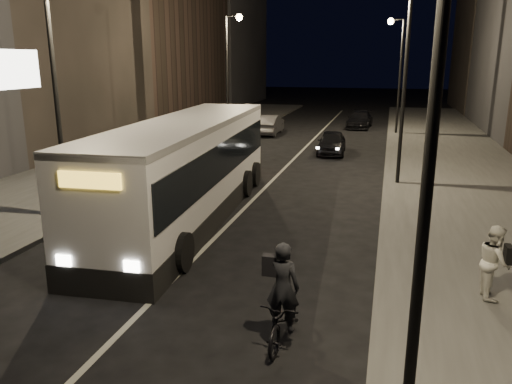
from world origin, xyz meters
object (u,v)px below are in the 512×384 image
Objects in this scene: streetlight_right_near at (414,68)px; cyclist_on_bicycle at (284,310)px; car_far at (360,120)px; pedestrian_woman at (494,262)px; streetlight_left_near at (60,62)px; car_near at (332,142)px; car_mid at (269,124)px; streetlight_left_far at (230,61)px; streetlight_right_far at (397,60)px; city_bus at (188,166)px; streetlight_right_mid at (400,62)px.

streetlight_right_near is 3.72× the size of cyclist_on_bicycle.
cyclist_on_bicycle is 33.07m from car_far.
cyclist_on_bicycle is 1.27× the size of pedestrian_woman.
car_near is at bearing 64.61° from streetlight_left_near.
cyclist_on_bicycle is (8.66, -5.76, -4.63)m from streetlight_left_near.
pedestrian_woman is at bearing -78.06° from car_far.
streetlight_left_far is at bearing 63.65° from car_mid.
streetlight_right_near and streetlight_right_far have the same top height.
car_near is (7.18, -2.87, -4.69)m from streetlight_left_far.
car_far is (8.06, 27.31, -4.71)m from streetlight_left_near.
city_bus is (3.73, 1.36, -3.48)m from streetlight_left_near.
streetlight_right_far reaches higher than car_near.
car_far is at bearing 49.10° from streetlight_left_far.
car_near is 8.64m from car_mid.
pedestrian_woman is at bearing 66.20° from streetlight_right_near.
streetlight_left_far is 24.92m from pedestrian_woman.
cyclist_on_bicycle is at bearing -69.97° from streetlight_left_far.
pedestrian_woman is 18.89m from car_near.
pedestrian_woman is (12.93, -2.86, -4.34)m from streetlight_left_near.
car_near is (7.18, 15.13, -4.69)m from streetlight_left_near.
streetlight_right_far is 12.24m from streetlight_left_far.
streetlight_right_far is at bearing -49.01° from car_far.
car_mid is at bearing -166.39° from streetlight_right_far.
city_bus is at bearing 20.05° from streetlight_left_near.
car_mid is (-8.93, -2.16, -4.63)m from streetlight_right_far.
city_bus is 10.16m from pedestrian_woman.
city_bus is (-6.93, -6.64, -3.48)m from streetlight_right_mid.
cyclist_on_bicycle is 28.46m from car_mid.
streetlight_right_mid is 14.62m from streetlight_left_far.
cyclist_on_bicycle reaches higher than pedestrian_woman.
pedestrian_woman is 27.12m from car_mid.
car_mid is (1.73, 3.84, -4.63)m from streetlight_left_far.
city_bus is 20.61m from car_mid.
streetlight_right_near is at bearing -90.00° from streetlight_right_mid.
streetlight_left_far is 9.04m from car_near.
car_near is 12.21m from car_far.
cyclist_on_bicycle is (8.66, -23.76, -4.63)m from streetlight_left_far.
car_far is (-2.60, 19.31, -4.71)m from streetlight_right_mid.
streetlight_right_near is at bearing -36.88° from streetlight_left_near.
streetlight_right_mid is 1.00× the size of streetlight_left_far.
pedestrian_woman is at bearing -28.05° from city_bus.
streetlight_right_far reaches higher than city_bus.
streetlight_left_far reaches higher than car_mid.
streetlight_right_mid is 10.21m from city_bus.
streetlight_left_far is at bearing 113.54° from cyclist_on_bicycle.
pedestrian_woman is (2.27, 5.14, -4.34)m from streetlight_right_near.
streetlight_right_near is 2.06× the size of car_near.
streetlight_right_near reaches higher than cyclist_on_bicycle.
car_far is at bearing 94.22° from streetlight_right_near.
streetlight_right_mid is 9.22m from car_near.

